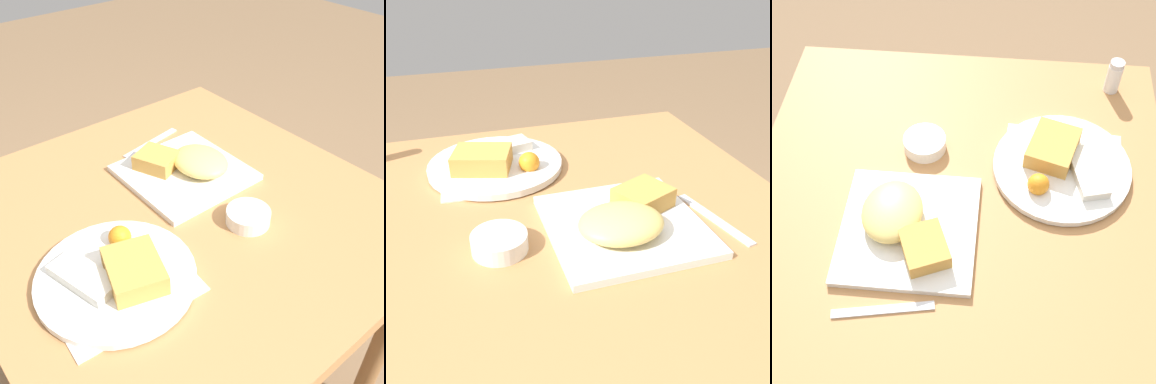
% 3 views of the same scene
% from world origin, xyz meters
% --- Properties ---
extents(ground_plane, '(8.00, 8.00, 0.00)m').
position_xyz_m(ground_plane, '(0.00, 0.00, 0.00)').
color(ground_plane, '#846647').
extents(dining_table, '(0.87, 0.86, 0.74)m').
position_xyz_m(dining_table, '(0.00, 0.00, 0.65)').
color(dining_table, '#B27A47').
rests_on(dining_table, ground_plane).
extents(menu_card, '(0.17, 0.26, 0.00)m').
position_xyz_m(menu_card, '(-0.13, 0.21, 0.74)').
color(menu_card, silver).
rests_on(menu_card, dining_table).
extents(plate_square_near, '(0.26, 0.26, 0.06)m').
position_xyz_m(plate_square_near, '(0.09, -0.09, 0.76)').
color(plate_square_near, white).
rests_on(plate_square_near, dining_table).
extents(plate_oval_far, '(0.29, 0.29, 0.05)m').
position_xyz_m(plate_oval_far, '(-0.09, 0.21, 0.76)').
color(plate_oval_far, white).
rests_on(plate_oval_far, menu_card).
extents(sauce_ramekin, '(0.09, 0.09, 0.03)m').
position_xyz_m(sauce_ramekin, '(-0.13, -0.08, 0.76)').
color(sauce_ramekin, white).
rests_on(sauce_ramekin, dining_table).
extents(salt_shaker, '(0.03, 0.03, 0.08)m').
position_xyz_m(salt_shaker, '(-0.35, 0.33, 0.78)').
color(salt_shaker, white).
rests_on(salt_shaker, dining_table).
extents(butter_knife, '(0.05, 0.18, 0.00)m').
position_xyz_m(butter_knife, '(0.25, -0.11, 0.74)').
color(butter_knife, silver).
rests_on(butter_knife, dining_table).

